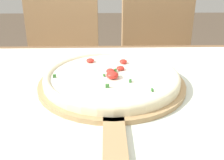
# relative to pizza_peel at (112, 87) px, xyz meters

# --- Properties ---
(dining_table) EXTENTS (1.46, 0.97, 0.76)m
(dining_table) POSITION_rel_pizza_peel_xyz_m (0.05, -0.09, -0.11)
(dining_table) COLOR brown
(dining_table) RESTS_ON ground_plane
(towel_cloth) EXTENTS (1.38, 0.89, 0.00)m
(towel_cloth) POSITION_rel_pizza_peel_xyz_m (0.05, -0.09, -0.01)
(towel_cloth) COLOR silver
(towel_cloth) RESTS_ON dining_table
(pizza_peel) EXTENTS (0.39, 0.62, 0.01)m
(pizza_peel) POSITION_rel_pizza_peel_xyz_m (0.00, 0.00, 0.00)
(pizza_peel) COLOR tan
(pizza_peel) RESTS_ON towel_cloth
(pizza) EXTENTS (0.36, 0.36, 0.04)m
(pizza) POSITION_rel_pizza_peel_xyz_m (-0.00, 0.02, 0.02)
(pizza) COLOR beige
(pizza) RESTS_ON pizza_peel
(chair_left) EXTENTS (0.42, 0.42, 0.89)m
(chair_left) POSITION_rel_pizza_peel_xyz_m (-0.25, 0.72, -0.25)
(chair_left) COLOR tan
(chair_left) RESTS_ON ground_plane
(chair_right) EXTENTS (0.44, 0.44, 0.89)m
(chair_right) POSITION_rel_pizza_peel_xyz_m (0.27, 0.72, -0.25)
(chair_right) COLOR tan
(chair_right) RESTS_ON ground_plane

